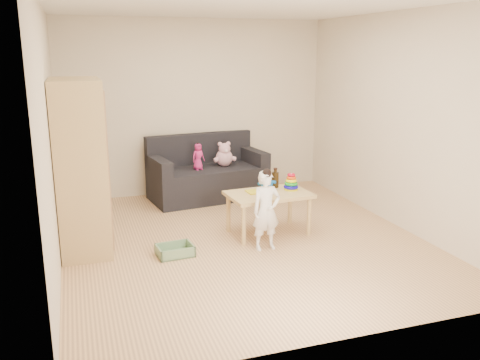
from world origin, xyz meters
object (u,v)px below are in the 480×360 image
object	(u,v)px
wardrobe	(80,166)
play_table	(268,213)
sofa	(208,183)
toddler	(266,212)

from	to	relation	value
wardrobe	play_table	distance (m)	2.21
sofa	toddler	distance (m)	2.16
sofa	wardrobe	bearing A→B (deg)	-148.89
wardrobe	sofa	xyz separation A→B (m)	(1.79, 1.45, -0.69)
wardrobe	play_table	size ratio (longest dim) A/B	1.93
wardrobe	play_table	world-z (taller)	wardrobe
sofa	play_table	distance (m)	1.72
sofa	toddler	xyz separation A→B (m)	(0.09, -2.15, 0.20)
wardrobe	toddler	world-z (taller)	wardrobe
play_table	sofa	bearing A→B (deg)	99.88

